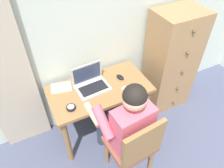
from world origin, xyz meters
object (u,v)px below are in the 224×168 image
object	(u,v)px
desk	(100,96)
chair	(134,146)
dresser	(171,62)
laptop	(91,83)
computer_mouse	(120,77)
notebook_pad	(61,87)
desk_clock	(71,108)
person_seated	(124,120)

from	to	relation	value
desk	chair	distance (m)	0.66
dresser	laptop	xyz separation A→B (m)	(-1.08, -0.02, 0.10)
laptop	computer_mouse	world-z (taller)	laptop
chair	notebook_pad	world-z (taller)	chair
desk	notebook_pad	distance (m)	0.42
desk	desk_clock	xyz separation A→B (m)	(-0.36, -0.14, 0.14)
dresser	notebook_pad	xyz separation A→B (m)	(-1.37, 0.10, 0.06)
dresser	chair	bearing A→B (deg)	-142.26
dresser	person_seated	xyz separation A→B (m)	(-0.97, -0.56, 0.02)
desk_clock	person_seated	bearing A→B (deg)	-39.41
dresser	chair	xyz separation A→B (m)	(-0.96, -0.74, -0.16)
notebook_pad	desk	bearing A→B (deg)	-14.27
computer_mouse	notebook_pad	bearing A→B (deg)	152.51
laptop	chair	bearing A→B (deg)	-80.06
desk	laptop	distance (m)	0.20
notebook_pad	desk_clock	bearing A→B (deg)	-77.16
computer_mouse	desk_clock	size ratio (longest dim) A/B	1.11
person_seated	desk_clock	size ratio (longest dim) A/B	13.51
computer_mouse	desk_clock	xyz separation A→B (m)	(-0.63, -0.19, -0.00)
person_seated	desk_clock	bearing A→B (deg)	140.59
chair	desk_clock	world-z (taller)	chair
person_seated	dresser	bearing A→B (deg)	29.83
dresser	person_seated	bearing A→B (deg)	-150.17
computer_mouse	notebook_pad	world-z (taller)	computer_mouse
dresser	person_seated	distance (m)	1.12
desk	dresser	size ratio (longest dim) A/B	0.80
dresser	notebook_pad	world-z (taller)	dresser
computer_mouse	desk_clock	bearing A→B (deg)	-178.68
dresser	chair	size ratio (longest dim) A/B	1.49
chair	notebook_pad	size ratio (longest dim) A/B	4.28
desk	chair	bearing A→B (deg)	-84.98
desk	desk_clock	world-z (taller)	desk_clock
chair	desk_clock	bearing A→B (deg)	129.04
dresser	chair	distance (m)	1.22
desk_clock	notebook_pad	xyz separation A→B (m)	(-0.00, 0.32, -0.01)
person_seated	computer_mouse	world-z (taller)	person_seated
person_seated	laptop	distance (m)	0.55
desk	computer_mouse	xyz separation A→B (m)	(0.27, 0.04, 0.14)
laptop	desk_clock	xyz separation A→B (m)	(-0.29, -0.20, -0.04)
chair	laptop	size ratio (longest dim) A/B	2.51
computer_mouse	notebook_pad	xyz separation A→B (m)	(-0.63, 0.14, -0.01)
notebook_pad	computer_mouse	bearing A→B (deg)	0.13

